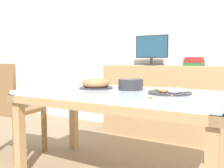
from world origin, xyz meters
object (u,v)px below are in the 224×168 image
tealight_near_cakes (63,85)px  tealight_centre (172,97)px  book_stack (194,62)px  plate_stack (131,84)px  chair (10,106)px  tealight_left_edge (150,99)px  cake_chocolate_round (96,84)px  computer_monitor (152,50)px  pastry_platter (170,92)px

tealight_near_cakes → tealight_centre: bearing=-14.4°
book_stack → plate_stack: (-0.29, -1.12, -0.19)m
chair → tealight_near_cakes: 0.57m
chair → plate_stack: bearing=12.9°
plate_stack → tealight_left_edge: plate_stack is taller
book_stack → tealight_left_edge: (0.05, -1.57, -0.22)m
plate_stack → tealight_centre: plate_stack is taller
cake_chocolate_round → tealight_near_cakes: 0.40m
book_stack → tealight_centre: size_ratio=5.73×
chair → tealight_centre: 1.64m
book_stack → tealight_near_cakes: book_stack is taller
computer_monitor → tealight_near_cakes: 1.29m
book_stack → tealight_centre: book_stack is taller
tealight_near_cakes → plate_stack: bearing=2.0°
pastry_platter → computer_monitor: bearing=116.5°
cake_chocolate_round → tealight_left_edge: (0.66, -0.40, -0.03)m
computer_monitor → book_stack: size_ratio=1.85×
chair → cake_chocolate_round: 0.93m
cake_chocolate_round → plate_stack: bearing=9.4°
chair → tealight_left_edge: bearing=-6.9°
cake_chocolate_round → plate_stack: plate_stack is taller
computer_monitor → tealight_centre: 1.63m
cake_chocolate_round → tealight_centre: cake_chocolate_round is taller
book_stack → pastry_platter: size_ratio=0.71×
computer_monitor → tealight_near_cakes: size_ratio=10.60×
book_stack → cake_chocolate_round: size_ratio=0.77×
plate_stack → tealight_centre: size_ratio=5.25×
computer_monitor → plate_stack: bearing=-78.3°
computer_monitor → pastry_platter: 1.37m
plate_stack → tealight_near_cakes: 0.72m
plate_stack → tealight_left_edge: bearing=-52.7°
tealight_centre → book_stack: bearing=95.9°
cake_chocolate_round → tealight_left_edge: cake_chocolate_round is taller
book_stack → tealight_near_cakes: (-1.01, -1.14, -0.22)m
plate_stack → chair: bearing=-167.1°
tealight_left_edge → tealight_near_cakes: bearing=157.9°
cake_chocolate_round → computer_monitor: bearing=85.9°
pastry_platter → chair: bearing=-172.7°
tealight_left_edge → chair: bearing=173.1°
computer_monitor → tealight_left_edge: size_ratio=10.60×
book_stack → chair: bearing=-136.8°
book_stack → computer_monitor: bearing=-179.8°
computer_monitor → book_stack: 0.54m
tealight_centre → chair: bearing=178.2°
tealight_centre → tealight_near_cakes: bearing=165.6°
computer_monitor → tealight_near_cakes: bearing=-113.1°
cake_chocolate_round → tealight_near_cakes: cake_chocolate_round is taller
book_stack → cake_chocolate_round: bearing=-117.5°
pastry_platter → tealight_centre: pastry_platter is taller
pastry_platter → cake_chocolate_round: bearing=178.2°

